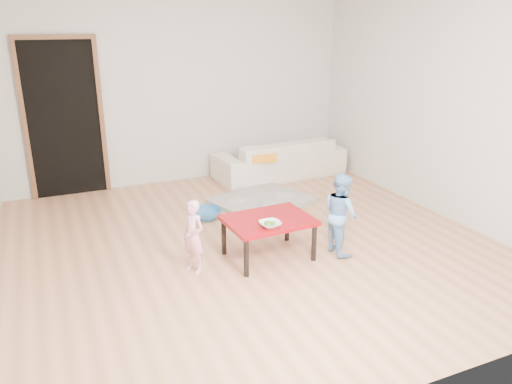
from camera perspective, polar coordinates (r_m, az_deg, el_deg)
floor at (r=5.42m, az=-0.85°, el=-5.87°), size 5.00×5.00×0.01m
back_wall at (r=7.34m, az=-8.66°, el=11.21°), size 5.00×0.02×2.60m
right_wall at (r=6.39m, az=20.50°, el=9.05°), size 0.02×5.00×2.60m
doorway at (r=7.12m, az=-21.10°, el=7.67°), size 1.02×0.08×2.11m
sofa at (r=7.61m, az=2.71°, el=3.91°), size 2.02×0.89×0.58m
cushion at (r=7.16m, az=0.33°, el=4.17°), size 0.51×0.47×0.12m
red_table at (r=5.03m, az=1.42°, el=-5.27°), size 0.88×0.67×0.42m
bowl at (r=4.75m, az=1.62°, el=-3.71°), size 0.20×0.20×0.05m
broccoli at (r=4.75m, az=1.62°, el=-3.67°), size 0.12×0.12×0.06m
child_pink at (r=4.74m, az=-7.19°, el=-5.09°), size 0.27×0.31×0.72m
child_blue at (r=5.14m, az=9.67°, el=-2.44°), size 0.33×0.42×0.85m
basin at (r=6.07m, az=-5.74°, el=-2.52°), size 0.37×0.37×0.12m
blanket at (r=6.56m, az=0.68°, el=-0.98°), size 1.40×1.28×0.06m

